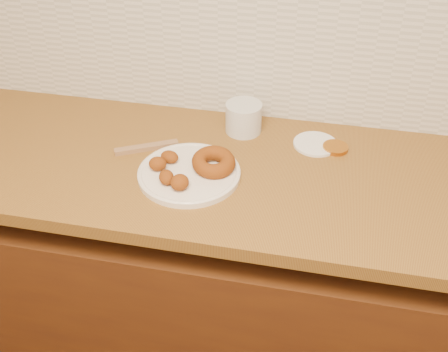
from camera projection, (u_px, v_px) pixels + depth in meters
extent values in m
cube|color=#50280E|center=(319.00, 304.00, 1.71)|extent=(3.60, 0.60, 0.77)
cube|color=olive|center=(111.00, 157.00, 1.52)|extent=(2.30, 0.62, 0.04)
cube|color=silver|center=(357.00, 30.00, 1.45)|extent=(3.60, 0.02, 0.60)
cylinder|color=white|center=(189.00, 174.00, 1.41)|extent=(0.28, 0.28, 0.02)
torus|color=brown|center=(213.00, 162.00, 1.40)|extent=(0.17, 0.17, 0.05)
ellipsoid|color=brown|center=(170.00, 157.00, 1.43)|extent=(0.06, 0.05, 0.03)
ellipsoid|color=brown|center=(158.00, 164.00, 1.40)|extent=(0.05, 0.05, 0.04)
ellipsoid|color=brown|center=(166.00, 177.00, 1.35)|extent=(0.06, 0.06, 0.04)
ellipsoid|color=brown|center=(180.00, 182.00, 1.33)|extent=(0.06, 0.06, 0.04)
cylinder|color=silver|center=(244.00, 118.00, 1.57)|extent=(0.14, 0.14, 0.09)
cylinder|color=white|center=(315.00, 144.00, 1.53)|extent=(0.17, 0.17, 0.01)
cylinder|color=#B56E21|center=(335.00, 148.00, 1.51)|extent=(0.10, 0.10, 0.01)
cube|color=#8F6846|center=(147.00, 147.00, 1.51)|extent=(0.17, 0.11, 0.01)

